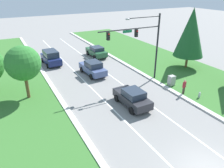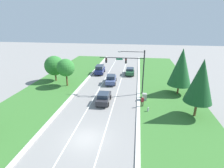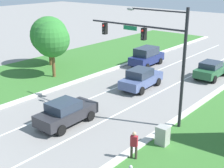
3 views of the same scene
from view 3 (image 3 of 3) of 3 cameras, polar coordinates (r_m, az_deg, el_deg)
The scene contains 9 objects.
traffic_signal_mast at distance 20.48m, azimuth 7.69°, elevation 6.91°, with size 7.62×0.41×7.74m.
slate_blue_sedan at distance 27.54m, azimuth 5.33°, elevation 1.00°, with size 2.24×4.77×1.81m.
navy_suv at distance 34.70m, azimuth 6.33°, elevation 5.05°, with size 2.25×4.66×2.05m.
forest_sedan at distance 31.77m, azimuth 17.67°, elevation 2.56°, with size 2.10×4.59×1.65m.
charcoal_sedan at distance 21.06m, azimuth -8.41°, elevation -5.16°, with size 2.08×4.39×1.68m.
utility_cabinet at distance 18.69m, azimuth 9.22°, elevation -9.37°, with size 0.70×0.60×1.21m.
pedestrian at distance 17.01m, azimuth 4.04°, elevation -10.95°, with size 0.43×0.33×1.69m.
oak_near_left_tree at distance 30.28m, azimuth -10.93°, elevation 7.97°, with size 3.39×3.39×5.45m.
oak_far_left_tree at distance 34.62m, azimuth -11.45°, elevation 8.71°, with size 4.07×4.07×5.42m.
Camera 3 is at (14.65, -3.45, 9.47)m, focal length 50.00 mm.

